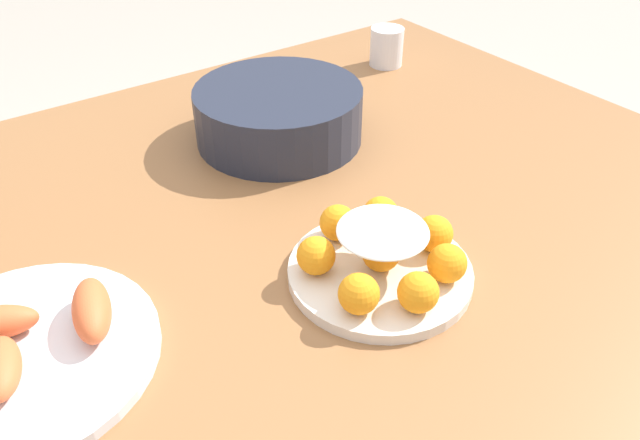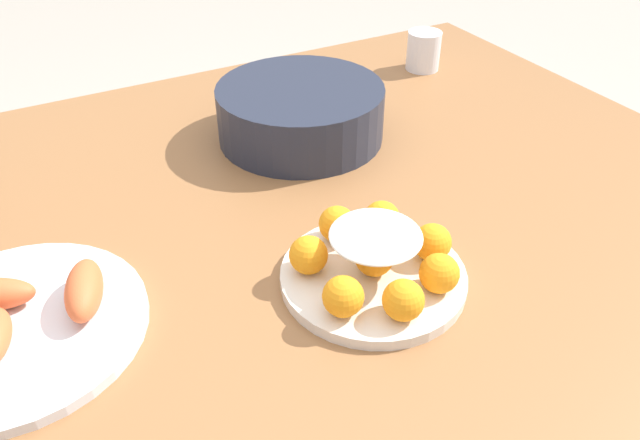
% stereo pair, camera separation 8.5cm
% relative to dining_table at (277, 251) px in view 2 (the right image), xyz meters
% --- Properties ---
extents(dining_table, '(1.51, 1.10, 0.75)m').
position_rel_dining_table_xyz_m(dining_table, '(0.00, 0.00, 0.00)').
color(dining_table, '#936038').
rests_on(dining_table, ground_plane).
extents(cake_plate, '(0.24, 0.24, 0.08)m').
position_rel_dining_table_xyz_m(cake_plate, '(0.05, -0.21, 0.11)').
color(cake_plate, silver).
rests_on(cake_plate, dining_table).
extents(serving_bowl, '(0.29, 0.29, 0.10)m').
position_rel_dining_table_xyz_m(serving_bowl, '(0.14, 0.18, 0.13)').
color(serving_bowl, '#232838').
rests_on(serving_bowl, dining_table).
extents(seafood_platter, '(0.31, 0.31, 0.06)m').
position_rel_dining_table_xyz_m(seafood_platter, '(-0.37, -0.08, 0.09)').
color(seafood_platter, silver).
rests_on(seafood_platter, dining_table).
extents(cup_far, '(0.07, 0.07, 0.08)m').
position_rel_dining_table_xyz_m(cup_far, '(0.52, 0.33, 0.12)').
color(cup_far, white).
rests_on(cup_far, dining_table).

